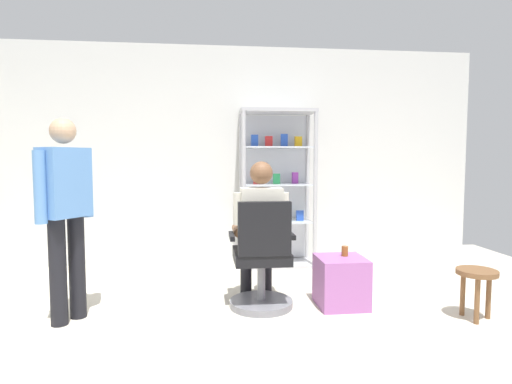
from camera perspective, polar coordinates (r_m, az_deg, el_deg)
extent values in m
plane|color=beige|center=(2.73, 3.83, -24.21)|extent=(7.20, 7.20, 0.00)
cube|color=silver|center=(5.37, -1.87, 4.92)|extent=(6.00, 0.10, 2.70)
cylinder|color=#B7B7BC|center=(4.89, -1.68, 0.26)|extent=(0.05, 0.05, 1.90)
cylinder|color=#B7B7BC|center=(5.03, 8.02, 0.34)|extent=(0.05, 0.05, 1.90)
cylinder|color=#B7B7BC|center=(5.28, -2.04, 0.58)|extent=(0.05, 0.05, 1.90)
cylinder|color=#B7B7BC|center=(5.42, 6.96, 0.65)|extent=(0.05, 0.05, 1.90)
cube|color=#B7B7BC|center=(5.15, 2.91, 10.83)|extent=(0.90, 0.45, 0.04)
cube|color=#B7B7BC|center=(5.28, 2.82, -9.65)|extent=(0.90, 0.45, 0.04)
cube|color=silver|center=(5.35, 2.49, 0.63)|extent=(0.84, 0.02, 1.80)
cube|color=silver|center=(5.18, 2.85, -3.95)|extent=(0.82, 0.39, 0.02)
cube|color=red|center=(5.09, -0.06, -3.20)|extent=(0.09, 0.05, 0.14)
cube|color=gold|center=(5.16, 1.92, -3.19)|extent=(0.08, 0.04, 0.13)
cube|color=#268C4C|center=(5.20, 3.88, -3.15)|extent=(0.08, 0.05, 0.12)
cube|color=#264CB2|center=(5.17, 5.95, -3.19)|extent=(0.09, 0.04, 0.13)
cube|color=silver|center=(5.13, 2.87, 1.02)|extent=(0.82, 0.39, 0.02)
cube|color=red|center=(5.10, 0.10, 1.89)|extent=(0.08, 0.05, 0.14)
cube|color=#268C4C|center=(5.12, 2.79, 1.80)|extent=(0.08, 0.04, 0.12)
cube|color=purple|center=(5.21, 5.29, 1.91)|extent=(0.08, 0.06, 0.14)
cube|color=silver|center=(5.13, 2.89, 6.05)|extent=(0.82, 0.39, 0.02)
cube|color=#264CB2|center=(5.11, -0.20, 6.95)|extent=(0.08, 0.06, 0.14)
cube|color=red|center=(5.15, 1.73, 6.85)|extent=(0.09, 0.05, 0.13)
cube|color=#264CB2|center=(5.17, 3.83, 6.98)|extent=(0.09, 0.03, 0.15)
cube|color=gold|center=(5.22, 5.73, 6.79)|extent=(0.09, 0.05, 0.13)
cylinder|color=slate|center=(3.87, 0.71, -14.82)|extent=(0.56, 0.56, 0.06)
cylinder|color=slate|center=(3.81, 0.71, -11.90)|extent=(0.07, 0.07, 0.41)
cube|color=black|center=(3.75, 0.72, -8.61)|extent=(0.48, 0.48, 0.10)
cube|color=black|center=(3.49, 1.16, -4.99)|extent=(0.44, 0.08, 0.45)
cube|color=black|center=(3.76, 4.68, -5.80)|extent=(0.04, 0.30, 0.04)
cube|color=black|center=(3.69, -3.31, -5.98)|extent=(0.04, 0.30, 0.04)
cylinder|color=black|center=(3.94, 1.80, -6.49)|extent=(0.14, 0.40, 0.14)
cylinder|color=black|center=(4.19, 1.39, -9.73)|extent=(0.11, 0.11, 0.56)
cylinder|color=black|center=(3.92, -1.11, -6.56)|extent=(0.14, 0.40, 0.14)
cylinder|color=black|center=(4.17, -1.37, -9.81)|extent=(0.11, 0.11, 0.56)
cube|color=beige|center=(3.69, 0.72, -3.31)|extent=(0.36, 0.22, 0.50)
sphere|color=brown|center=(3.66, 0.73, 2.60)|extent=(0.20, 0.20, 0.20)
cylinder|color=beige|center=(3.71, 3.79, -2.18)|extent=(0.09, 0.09, 0.28)
cylinder|color=brown|center=(3.92, 3.30, -5.07)|extent=(0.08, 0.30, 0.08)
cylinder|color=beige|center=(3.66, -2.39, -2.27)|extent=(0.09, 0.09, 0.28)
cylinder|color=brown|center=(3.87, -2.57, -5.19)|extent=(0.08, 0.30, 0.08)
cube|color=#9E599E|center=(3.91, 11.40, -11.78)|extent=(0.42, 0.42, 0.44)
cylinder|color=brown|center=(3.91, 11.92, -7.81)|extent=(0.06, 0.06, 0.09)
cylinder|color=black|center=(3.82, -23.04, -9.29)|extent=(0.13, 0.13, 0.85)
cylinder|color=#598CCC|center=(3.80, -21.90, 0.99)|extent=(0.09, 0.09, 0.55)
cylinder|color=black|center=(3.71, -25.20, -9.76)|extent=(0.13, 0.13, 0.85)
cylinder|color=#598CCC|center=(3.53, -27.18, 0.58)|extent=(0.09, 0.09, 0.55)
cube|color=#598CCC|center=(3.66, -24.46, 1.18)|extent=(0.38, 0.42, 0.55)
sphere|color=tan|center=(3.66, -24.66, 7.52)|extent=(0.20, 0.20, 0.20)
cylinder|color=brown|center=(3.92, 27.71, -9.57)|extent=(0.32, 0.32, 0.04)
cylinder|color=brown|center=(4.04, 28.92, -12.25)|extent=(0.04, 0.04, 0.37)
cylinder|color=brown|center=(4.02, 26.15, -12.20)|extent=(0.04, 0.04, 0.37)
cylinder|color=brown|center=(3.87, 27.71, -12.91)|extent=(0.04, 0.04, 0.37)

